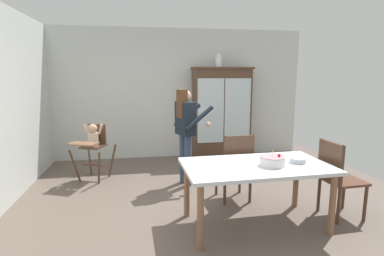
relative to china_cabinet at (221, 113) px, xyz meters
name	(u,v)px	position (x,y,z in m)	size (l,w,h in m)	color
ground_plane	(205,205)	(-0.86, -2.37, -0.96)	(6.24, 6.24, 0.00)	#66564C
wall_back	(180,94)	(-0.86, 0.26, 0.39)	(5.32, 0.06, 2.70)	silver
china_cabinet	(221,113)	(0.00, 0.00, 0.00)	(1.25, 0.48, 1.91)	#4C3323
ceramic_vase	(219,61)	(-0.08, 0.00, 1.07)	(0.13, 0.13, 0.27)	white
high_chair_with_toddler	(93,142)	(-2.49, -1.01, -0.31)	(0.75, 0.82, 0.95)	#4C3323
adult_person	(186,125)	(-0.99, -1.50, 0.01)	(0.61, 0.60, 1.53)	#33425B
dining_table	(256,172)	(-0.40, -2.99, -0.31)	(1.69, 0.98, 0.74)	silver
birthday_cake	(272,161)	(-0.24, -3.06, -0.17)	(0.28, 0.28, 0.19)	white
serving_bowl	(298,160)	(0.10, -3.00, -0.19)	(0.18, 0.18, 0.06)	#B2BCC6
dining_chair_far_side	(236,163)	(-0.42, -2.30, -0.40)	(0.47, 0.47, 0.96)	#4C3323
dining_chair_right_end	(336,174)	(0.65, -2.96, -0.40)	(0.46, 0.46, 0.96)	#4C3323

